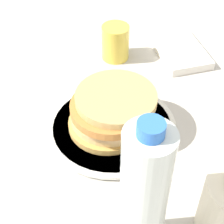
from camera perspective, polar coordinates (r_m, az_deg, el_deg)
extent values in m
plane|color=#BCB7AD|center=(0.74, -0.67, -2.77)|extent=(4.00, 4.00, 0.00)
cylinder|color=silver|center=(0.74, 0.00, -2.30)|extent=(0.23, 0.23, 0.01)
cylinder|color=silver|center=(0.73, 0.00, -2.17)|extent=(0.25, 0.25, 0.01)
cylinder|color=tan|center=(0.73, -0.27, -1.79)|extent=(0.15, 0.15, 0.01)
cylinder|color=tan|center=(0.72, -0.33, -0.50)|extent=(0.15, 0.15, 0.02)
cylinder|color=#DFB278|center=(0.70, 0.32, -0.07)|extent=(0.15, 0.15, 0.02)
cylinder|color=#C17839|center=(0.69, -0.18, 0.69)|extent=(0.15, 0.15, 0.02)
cylinder|color=tan|center=(0.69, 0.56, 2.32)|extent=(0.15, 0.15, 0.02)
cylinder|color=yellow|center=(0.90, 0.53, 10.57)|extent=(0.07, 0.07, 0.08)
cylinder|color=silver|center=(0.50, 4.88, -12.78)|extent=(0.06, 0.06, 0.24)
cylinder|color=blue|center=(0.40, 5.96, -2.63)|extent=(0.03, 0.03, 0.02)
cube|color=white|center=(0.95, 10.24, 9.25)|extent=(0.17, 0.11, 0.02)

